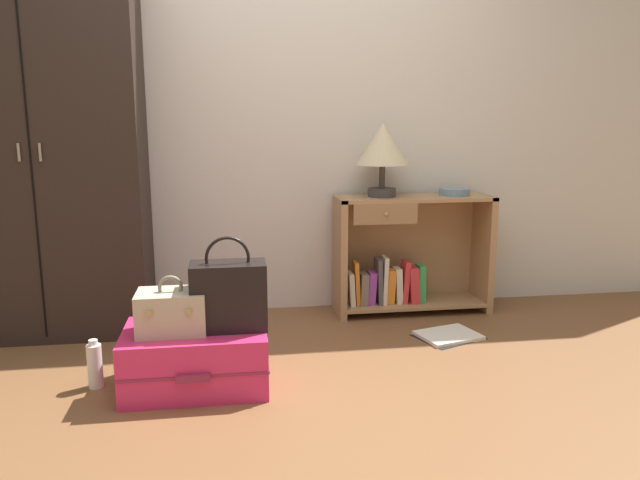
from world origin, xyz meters
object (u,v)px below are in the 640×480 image
at_px(suitcase_large, 196,357).
at_px(bookshelf, 406,257).
at_px(open_book_on_floor, 448,336).
at_px(bottle, 95,365).
at_px(handbag, 229,295).
at_px(wardrobe, 43,150).
at_px(train_case, 172,311).
at_px(bowl, 454,192).
at_px(table_lamp, 383,147).

bearing_deg(suitcase_large, bookshelf, 36.96).
bearing_deg(open_book_on_floor, bookshelf, 101.59).
bearing_deg(bottle, handbag, -6.78).
xyz_separation_m(handbag, bottle, (-0.60, 0.07, -0.32)).
bearing_deg(bottle, wardrobe, 114.34).
bearing_deg(bottle, bookshelf, 27.55).
distance_m(train_case, bottle, 0.44).
bearing_deg(bottle, bowl, 23.88).
bearing_deg(train_case, bowl, 30.50).
relative_size(bottle, open_book_on_floor, 0.55).
relative_size(wardrobe, suitcase_large, 3.22).
bearing_deg(bookshelf, bottle, -152.45).
xyz_separation_m(suitcase_large, train_case, (-0.09, -0.03, 0.23)).
bearing_deg(handbag, wardrobe, 137.78).
bearing_deg(handbag, bottle, 173.22).
bearing_deg(table_lamp, bowl, 0.30).
xyz_separation_m(wardrobe, train_case, (0.71, -0.88, -0.65)).
relative_size(train_case, handbag, 0.70).
xyz_separation_m(bookshelf, bowl, (0.30, -0.00, 0.40)).
distance_m(bowl, bottle, 2.26).
relative_size(suitcase_large, open_book_on_floor, 1.55).
bearing_deg(bowl, suitcase_large, -148.78).
height_order(bottle, open_book_on_floor, bottle).
height_order(table_lamp, handbag, table_lamp).
relative_size(table_lamp, bowl, 2.33).
xyz_separation_m(table_lamp, suitcase_large, (-1.08, -0.93, -0.88)).
distance_m(wardrobe, table_lamp, 1.88).
distance_m(wardrobe, bottle, 1.27).
bearing_deg(open_book_on_floor, wardrobe, 168.76).
bearing_deg(table_lamp, open_book_on_floor, -62.23).
relative_size(bookshelf, bottle, 4.28).
xyz_separation_m(bowl, bottle, (-1.98, -0.88, -0.64)).
bearing_deg(bookshelf, bowl, -0.24).
height_order(train_case, handbag, handbag).
bearing_deg(bowl, wardrobe, -178.13).
xyz_separation_m(train_case, open_book_on_floor, (1.43, 0.45, -0.35)).
height_order(bookshelf, table_lamp, table_lamp).
relative_size(bookshelf, train_case, 3.26).
relative_size(bookshelf, open_book_on_floor, 2.33).
xyz_separation_m(bowl, train_case, (-1.63, -0.96, -0.38)).
bearing_deg(handbag, table_lamp, 45.64).
relative_size(train_case, bottle, 1.31).
height_order(wardrobe, open_book_on_floor, wardrobe).
relative_size(handbag, open_book_on_floor, 1.02).
height_order(bowl, open_book_on_floor, bowl).
distance_m(handbag, open_book_on_floor, 1.33).
xyz_separation_m(bookshelf, train_case, (-1.33, -0.96, 0.02)).
distance_m(bookshelf, bowl, 0.50).
bearing_deg(wardrobe, bookshelf, 2.18).
bearing_deg(handbag, suitcase_large, 173.69).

